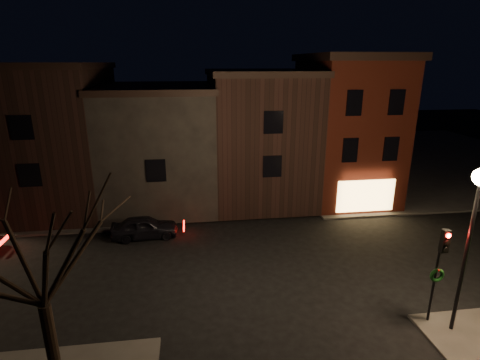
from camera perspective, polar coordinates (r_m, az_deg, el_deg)
name	(u,v)px	position (r m, az deg, el deg)	size (l,w,h in m)	color
ground	(265,264)	(20.02, 3.79, -12.60)	(120.00, 120.00, 0.00)	black
sidewalk_far_right	(408,158)	(44.96, 24.26, 3.13)	(30.00, 30.00, 0.12)	#2D2B28
sidewalk_far_left	(19,171)	(41.65, -30.60, 1.17)	(30.00, 30.00, 0.12)	#2D2B28
corner_building	(347,127)	(29.23, 15.94, 7.72)	(6.50, 8.50, 10.50)	#4D170D
row_building_a	(258,134)	(28.40, 2.80, 6.94)	(7.30, 10.30, 9.40)	black
row_building_b	(161,144)	(28.12, -11.97, 5.44)	(7.80, 10.30, 8.40)	black
row_building_c	(55,136)	(29.44, -26.35, 6.02)	(7.30, 10.30, 9.90)	black
street_lamp_near	(475,208)	(15.47, 32.24, -3.58)	(0.60, 0.60, 6.48)	black
traffic_signal	(440,262)	(16.35, 28.15, -10.94)	(0.58, 0.38, 4.05)	black
bare_tree_left	(32,238)	(11.82, -29.15, -7.73)	(5.60, 5.60, 7.50)	black
parked_car_a	(145,227)	(23.15, -14.33, -6.95)	(1.56, 3.88, 1.32)	black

